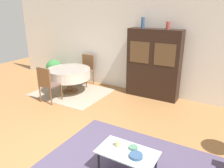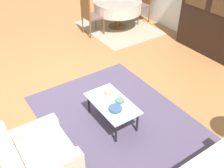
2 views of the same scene
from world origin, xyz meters
name	(u,v)px [view 1 (image 1 of 2)]	position (x,y,z in m)	size (l,w,h in m)	color
ground_plane	(62,157)	(0.00, 0.00, 0.00)	(14.00, 14.00, 0.00)	#9E6B3D
wall_back	(145,48)	(0.00, 3.63, 1.35)	(10.00, 0.06, 2.70)	silver
dining_rug	(72,92)	(-1.83, 2.45, 0.01)	(2.10, 1.72, 0.01)	gray
coffee_table	(127,154)	(1.15, 0.22, 0.35)	(0.91, 0.52, 0.38)	black
display_cabinet	(153,64)	(0.38, 3.38, 0.96)	(1.47, 0.40, 1.92)	black
dining_table	(69,74)	(-1.90, 2.46, 0.59)	(1.28, 1.28, 0.73)	brown
dining_chair_near	(48,83)	(-1.90, 1.60, 0.56)	(0.44, 0.44, 0.97)	brown
dining_chair_far	(86,68)	(-1.90, 3.32, 0.56)	(0.44, 0.44, 0.97)	brown
cup	(118,143)	(0.95, 0.28, 0.44)	(0.10, 0.10, 0.09)	tan
bowl	(136,156)	(1.32, 0.17, 0.42)	(0.20, 0.20, 0.05)	#33517A
bowl_small	(133,148)	(1.20, 0.33, 0.41)	(0.14, 0.14, 0.04)	#4C7A60
vase_tall	(143,23)	(0.01, 3.38, 2.06)	(0.10, 0.10, 0.29)	#33517A
vase_short	(168,25)	(0.70, 3.38, 2.01)	(0.11, 0.11, 0.19)	#9E4238
potted_plant	(54,68)	(-3.21, 3.17, 0.41)	(0.54, 0.54, 0.72)	beige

